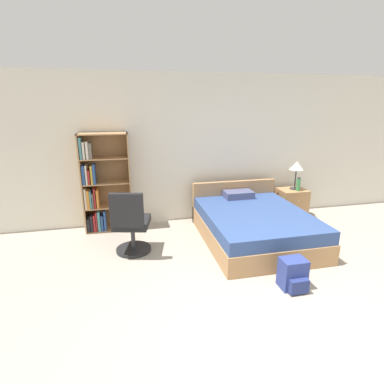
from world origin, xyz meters
The scene contains 9 objects.
ground_plane centered at (0.00, 0.00, 0.00)m, with size 14.00×14.00×0.00m, color #A39989.
wall_back centered at (0.00, 3.23, 1.30)m, with size 9.00×0.06×2.60m.
bookshelf centered at (-1.88, 3.02, 0.77)m, with size 0.78×0.32×1.64m.
bed centered at (0.46, 2.11, 0.25)m, with size 1.55×1.96×0.74m.
office_chair centered at (-1.43, 2.02, 0.45)m, with size 0.58×0.65×0.97m.
nightstand centered at (1.60, 2.89, 0.27)m, with size 0.51×0.44×0.53m.
table_lamp centered at (1.64, 2.91, 0.96)m, with size 0.26×0.26×0.53m.
water_bottle centered at (1.64, 2.79, 0.65)m, with size 0.07×0.07×0.25m.
backpack_blue centered at (0.38, 0.76, 0.17)m, with size 0.29×0.30×0.36m.
Camera 1 is at (-1.45, -1.98, 2.09)m, focal length 28.00 mm.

